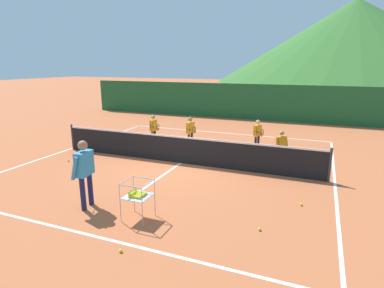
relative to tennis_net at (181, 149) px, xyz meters
name	(u,v)px	position (x,y,z in m)	size (l,w,h in m)	color
ground_plane	(181,163)	(0.00, 0.00, -0.50)	(120.00, 120.00, 0.00)	#BC6038
line_baseline_near	(80,233)	(0.00, -5.16, -0.50)	(10.06, 0.08, 0.01)	white
line_baseline_far	(224,133)	(0.00, 5.41, -0.50)	(10.06, 0.08, 0.01)	white
line_sideline_west	(70,149)	(-5.03, 0.00, -0.50)	(0.08, 10.58, 0.01)	white
line_sideline_east	(335,182)	(5.03, 0.00, -0.50)	(0.08, 10.58, 0.01)	white
line_service_center	(181,163)	(0.00, 0.00, -0.50)	(0.08, 6.00, 0.01)	white
tennis_net	(181,149)	(0.00, 0.00, 0.00)	(9.77, 0.08, 1.05)	#333338
instructor	(84,168)	(-0.67, -4.11, 0.52)	(0.51, 0.74, 1.69)	#191E4C
student_0	(154,127)	(-2.11, 1.88, 0.30)	(0.45, 0.62, 1.33)	black
student_1	(190,130)	(-0.47, 2.04, 0.29)	(0.41, 0.67, 1.32)	black
student_2	(258,132)	(2.19, 2.67, 0.26)	(0.41, 0.68, 1.27)	black
student_3	(281,144)	(3.28, 1.24, 0.22)	(0.43, 0.43, 1.19)	silver
ball_cart	(137,194)	(0.79, -4.16, 0.09)	(0.58, 0.58, 0.90)	#B7B7BC
tennis_ball_0	(88,167)	(-2.72, -1.67, -0.47)	(0.07, 0.07, 0.07)	yellow
tennis_ball_1	(260,229)	(3.47, -3.65, -0.47)	(0.07, 0.07, 0.07)	yellow
tennis_ball_4	(121,251)	(1.21, -5.43, -0.47)	(0.07, 0.07, 0.07)	yellow
tennis_ball_5	(301,204)	(4.20, -2.04, -0.47)	(0.07, 0.07, 0.07)	yellow
tennis_ball_6	(68,161)	(-3.85, -1.37, -0.47)	(0.07, 0.07, 0.07)	yellow
windscreen_fence	(245,102)	(0.00, 9.94, 0.61)	(22.13, 0.08, 2.22)	#1E5B2D
hill_1	(353,41)	(8.98, 58.73, 7.02)	(50.06, 50.06, 15.03)	#38702D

